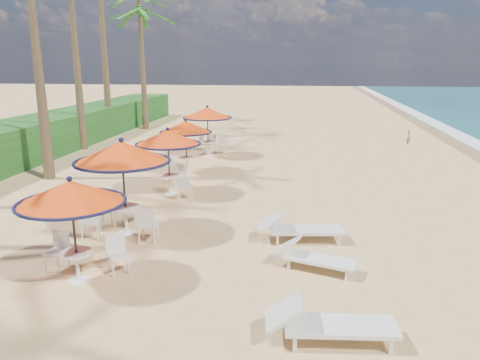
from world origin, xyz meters
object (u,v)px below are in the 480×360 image
object	(u,v)px
station_0	(73,201)
station_4	(208,119)
station_2	(169,144)
station_3	(184,132)
lounger_mid	(312,256)
station_1	(121,164)
lounger_far	(298,228)
lounger_near	(327,323)

from	to	relation	value
station_0	station_4	distance (m)	13.66
station_2	station_3	bearing A→B (deg)	95.87
station_3	lounger_mid	size ratio (longest dim) A/B	1.16
station_1	lounger_mid	distance (m)	5.49
lounger_mid	lounger_far	bearing A→B (deg)	120.23
station_1	lounger_mid	xyz separation A→B (m)	(5.01, -1.55, -1.62)
lounger_mid	station_2	bearing A→B (deg)	149.99
station_0	lounger_near	xyz separation A→B (m)	(5.15, -1.57, -1.41)
lounger_near	lounger_far	bearing A→B (deg)	91.49
station_4	lounger_far	xyz separation A→B (m)	(4.62, -10.74, -1.46)
lounger_near	lounger_far	xyz separation A→B (m)	(-0.57, 4.49, 0.00)
station_0	station_1	xyz separation A→B (m)	(-0.08, 2.81, 0.16)
lounger_near	station_0	bearing A→B (deg)	157.34
station_0	lounger_far	xyz separation A→B (m)	(4.59, 2.92, -1.40)
station_0	station_1	world-z (taller)	station_1
station_0	station_3	distance (m)	9.97
station_2	station_3	world-z (taller)	station_2
station_1	station_2	bearing A→B (deg)	87.87
station_4	lounger_far	world-z (taller)	station_4
station_3	station_4	bearing A→B (deg)	86.51
station_0	station_4	bearing A→B (deg)	90.16
station_2	lounger_far	xyz separation A→B (m)	(4.52, -3.83, -1.44)
station_0	station_4	size ratio (longest dim) A/B	0.93
lounger_far	station_2	bearing A→B (deg)	131.96
station_0	lounger_mid	world-z (taller)	station_0
station_2	station_4	xyz separation A→B (m)	(-0.11, 6.91, 0.02)
station_4	lounger_near	world-z (taller)	station_4
station_0	station_1	bearing A→B (deg)	91.61
station_0	lounger_far	size ratio (longest dim) A/B	1.02
station_3	lounger_far	size ratio (longest dim) A/B	0.99
lounger_near	lounger_far	size ratio (longest dim) A/B	0.98
lounger_far	station_4	bearing A→B (deg)	105.52
lounger_near	lounger_mid	size ratio (longest dim) A/B	1.15
station_1	station_4	size ratio (longest dim) A/B	1.06
station_3	lounger_mid	xyz separation A→B (m)	(5.20, -8.71, -1.42)
station_0	lounger_near	world-z (taller)	station_0
station_4	lounger_far	size ratio (longest dim) A/B	1.10
station_4	lounger_near	bearing A→B (deg)	-71.18
station_3	lounger_near	world-z (taller)	station_3
station_2	lounger_near	xyz separation A→B (m)	(5.09, -8.32, -1.44)
station_1	station_2	distance (m)	3.95
station_1	station_3	world-z (taller)	station_1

